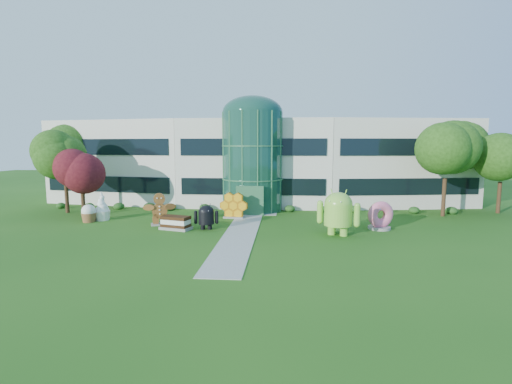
# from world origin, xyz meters

# --- Properties ---
(ground) EXTENTS (140.00, 140.00, 0.00)m
(ground) POSITION_xyz_m (0.00, 0.00, 0.00)
(ground) COLOR #215114
(ground) RESTS_ON ground
(building) EXTENTS (46.00, 15.00, 9.30)m
(building) POSITION_xyz_m (0.00, 18.00, 4.65)
(building) COLOR beige
(building) RESTS_ON ground
(atrium) EXTENTS (6.00, 6.00, 9.80)m
(atrium) POSITION_xyz_m (0.00, 12.00, 4.90)
(atrium) COLOR #194738
(atrium) RESTS_ON ground
(walkway) EXTENTS (2.40, 20.00, 0.04)m
(walkway) POSITION_xyz_m (0.00, 2.00, 0.02)
(walkway) COLOR #9E9E93
(walkway) RESTS_ON ground
(tree_red) EXTENTS (4.00, 4.00, 6.00)m
(tree_red) POSITION_xyz_m (-15.50, 7.50, 3.00)
(tree_red) COLOR #3F0C14
(tree_red) RESTS_ON ground
(trees_backdrop) EXTENTS (52.00, 8.00, 8.40)m
(trees_backdrop) POSITION_xyz_m (0.00, 13.00, 4.20)
(trees_backdrop) COLOR #1D3F0F
(trees_backdrop) RESTS_ON ground
(android_green) EXTENTS (3.89, 3.30, 3.74)m
(android_green) POSITION_xyz_m (7.17, 1.70, 1.87)
(android_green) COLOR #84C940
(android_green) RESTS_ON ground
(android_black) EXTENTS (2.10, 1.51, 2.24)m
(android_black) POSITION_xyz_m (-2.85, 2.82, 1.12)
(android_black) COLOR black
(android_black) RESTS_ON ground
(donut) EXTENTS (2.39, 1.67, 2.26)m
(donut) POSITION_xyz_m (10.73, 3.99, 1.13)
(donut) COLOR #E6577F
(donut) RESTS_ON ground
(gingerbread) EXTENTS (3.11, 2.11, 2.68)m
(gingerbread) POSITION_xyz_m (-7.05, 4.19, 1.34)
(gingerbread) COLOR brown
(gingerbread) RESTS_ON ground
(ice_cream_sandwich) EXTENTS (2.64, 1.83, 1.07)m
(ice_cream_sandwich) POSITION_xyz_m (-5.24, 2.62, 0.54)
(ice_cream_sandwich) COLOR black
(ice_cream_sandwich) RESTS_ON ground
(honeycomb) EXTENTS (2.78, 1.27, 2.11)m
(honeycomb) POSITION_xyz_m (-1.32, 7.53, 1.06)
(honeycomb) COLOR #EDA817
(honeycomb) RESTS_ON ground
(froyo) EXTENTS (1.79, 1.79, 2.51)m
(froyo) POSITION_xyz_m (-12.78, 5.71, 1.25)
(froyo) COLOR white
(froyo) RESTS_ON ground
(cupcake) EXTENTS (1.59, 1.59, 1.54)m
(cupcake) POSITION_xyz_m (-13.54, 4.83, 0.77)
(cupcake) COLOR white
(cupcake) RESTS_ON ground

